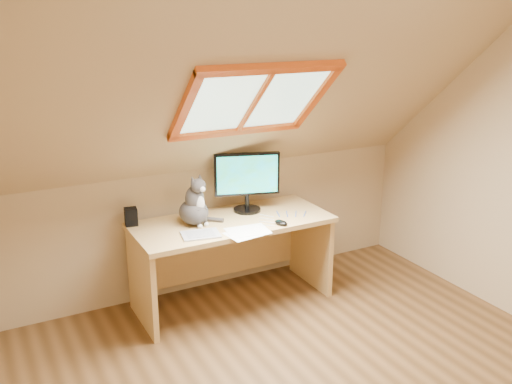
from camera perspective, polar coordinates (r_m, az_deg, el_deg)
room_shell at (r=2.86m, az=10.40°, el=2.27°), size 3.52×3.52×2.41m
desk at (r=4.42m, az=-2.77°, el=-5.16°), size 1.49×0.65×0.68m
monitor at (r=4.39m, az=-0.91°, el=1.40°), size 0.49×0.21×0.47m
cat at (r=4.18m, az=-6.18°, el=-1.43°), size 0.28×0.31×0.39m
desk_speaker at (r=4.26m, az=-12.39°, el=-2.43°), size 0.10×0.10×0.13m
graphics_tablet at (r=4.01m, az=-5.55°, el=-4.26°), size 0.29×0.23×0.01m
mouse at (r=4.18m, az=2.53°, el=-3.07°), size 0.09×0.13×0.03m
papers at (r=4.04m, az=-1.47°, el=-4.04°), size 0.33×0.27×0.00m
cables at (r=4.35m, az=2.62°, el=-2.46°), size 0.51×0.26×0.01m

